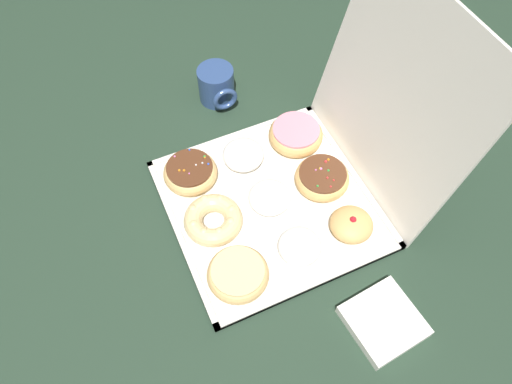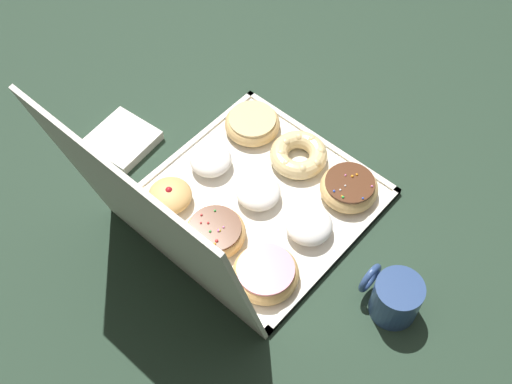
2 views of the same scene
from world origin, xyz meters
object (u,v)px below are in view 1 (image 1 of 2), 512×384
(cruller_donut_1, at_px, (212,218))
(pink_frosted_donut_6, at_px, (296,134))
(jelly_filled_donut_8, at_px, (351,224))
(powdered_filled_donut_3, at_px, (243,155))
(powdered_filled_donut_4, at_px, (269,197))
(donut_box, at_px, (269,204))
(napkin_stack, at_px, (384,321))
(glazed_ring_donut_2, at_px, (238,274))
(sprinkle_donut_0, at_px, (190,172))
(coffee_mug, at_px, (217,85))
(powdered_filled_donut_5, at_px, (300,246))
(sprinkle_donut_7, at_px, (322,179))

(cruller_donut_1, distance_m, pink_frosted_donut_6, 0.28)
(cruller_donut_1, distance_m, jelly_filled_donut_8, 0.28)
(pink_frosted_donut_6, height_order, jelly_filled_donut_8, jelly_filled_donut_8)
(powdered_filled_donut_3, height_order, powdered_filled_donut_4, powdered_filled_donut_3)
(donut_box, xyz_separation_m, napkin_stack, (0.31, 0.08, 0.01))
(powdered_filled_donut_4, bearing_deg, cruller_donut_1, -91.61)
(jelly_filled_donut_8, bearing_deg, glazed_ring_donut_2, -89.19)
(donut_box, distance_m, cruller_donut_1, 0.13)
(sprinkle_donut_0, relative_size, coffee_mug, 1.09)
(powdered_filled_donut_3, distance_m, powdered_filled_donut_5, 0.25)
(powdered_filled_donut_4, relative_size, coffee_mug, 0.83)
(sprinkle_donut_0, relative_size, pink_frosted_donut_6, 0.94)
(pink_frosted_donut_6, xyz_separation_m, sprinkle_donut_7, (0.13, -0.00, -0.00))
(powdered_filled_donut_4, distance_m, jelly_filled_donut_8, 0.18)
(glazed_ring_donut_2, bearing_deg, donut_box, 135.47)
(donut_box, bearing_deg, glazed_ring_donut_2, -44.53)
(donut_box, relative_size, powdered_filled_donut_4, 4.60)
(sprinkle_donut_7, bearing_deg, jelly_filled_donut_8, -0.65)
(pink_frosted_donut_6, distance_m, jelly_filled_donut_8, 0.25)
(sprinkle_donut_7, bearing_deg, powdered_filled_donut_4, -91.36)
(sprinkle_donut_0, distance_m, powdered_filled_donut_5, 0.29)
(sprinkle_donut_0, xyz_separation_m, coffee_mug, (-0.21, 0.14, 0.01))
(cruller_donut_1, relative_size, powdered_filled_donut_3, 1.31)
(glazed_ring_donut_2, xyz_separation_m, sprinkle_donut_7, (-0.13, 0.25, 0.00))
(sprinkle_donut_0, xyz_separation_m, pink_frosted_donut_6, (-0.00, 0.25, -0.00))
(cruller_donut_1, relative_size, jelly_filled_donut_8, 1.37)
(sprinkle_donut_7, relative_size, jelly_filled_donut_8, 1.34)
(sprinkle_donut_0, height_order, powdered_filled_donut_5, sprinkle_donut_0)
(donut_box, xyz_separation_m, glazed_ring_donut_2, (0.13, -0.13, 0.02))
(donut_box, height_order, napkin_stack, napkin_stack)
(sprinkle_donut_7, distance_m, jelly_filled_donut_8, 0.12)
(glazed_ring_donut_2, distance_m, sprinkle_donut_7, 0.28)
(powdered_filled_donut_4, distance_m, powdered_filled_donut_5, 0.13)
(powdered_filled_donut_3, relative_size, powdered_filled_donut_5, 1.06)
(powdered_filled_donut_4, bearing_deg, coffee_mug, 176.89)
(glazed_ring_donut_2, xyz_separation_m, powdered_filled_donut_4, (-0.13, 0.12, 0.00))
(cruller_donut_1, distance_m, powdered_filled_donut_5, 0.18)
(sprinkle_donut_7, bearing_deg, pink_frosted_donut_6, 178.83)
(sprinkle_donut_0, xyz_separation_m, cruller_donut_1, (0.12, 0.00, -0.00))
(powdered_filled_donut_3, relative_size, powdered_filled_donut_4, 1.02)
(cruller_donut_1, distance_m, powdered_filled_donut_4, 0.12)
(powdered_filled_donut_4, height_order, sprinkle_donut_7, same)
(sprinkle_donut_0, height_order, pink_frosted_donut_6, sprinkle_donut_0)
(powdered_filled_donut_4, distance_m, coffee_mug, 0.33)
(sprinkle_donut_0, bearing_deg, cruller_donut_1, 0.81)
(donut_box, relative_size, glazed_ring_donut_2, 3.45)
(glazed_ring_donut_2, xyz_separation_m, napkin_stack, (0.19, 0.21, -0.02))
(pink_frosted_donut_6, xyz_separation_m, coffee_mug, (-0.20, -0.11, 0.01))
(powdered_filled_donut_4, bearing_deg, sprinkle_donut_0, -135.34)
(powdered_filled_donut_3, xyz_separation_m, sprinkle_donut_7, (0.13, 0.13, -0.00))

